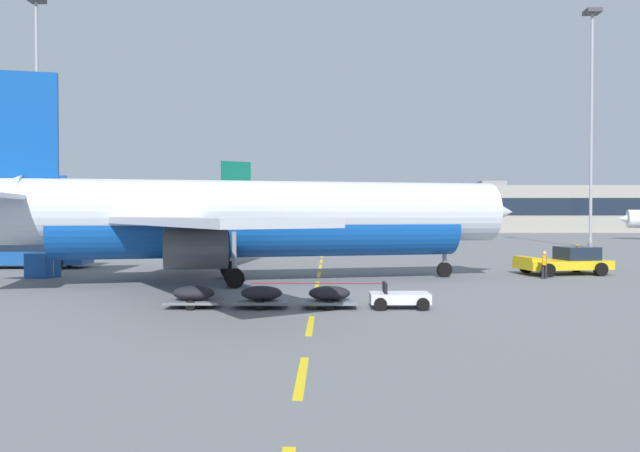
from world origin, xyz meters
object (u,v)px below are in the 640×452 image
(ground_crew_worker, at_px, (544,263))
(apron_light_mast_near, at_px, (37,96))
(airliner_foreground, at_px, (254,217))
(airliner_mid_left, at_px, (319,219))
(airliner_far_right, at_px, (127,219))
(baggage_train, at_px, (296,296))
(apron_light_mast_far, at_px, (592,103))
(apron_shuttle_bus, at_px, (9,245))
(uld_cargo_container, at_px, (43,265))
(pushback_tug, at_px, (566,261))

(ground_crew_worker, relative_size, apron_light_mast_near, 0.06)
(ground_crew_worker, height_order, apron_light_mast_near, apron_light_mast_near)
(airliner_foreground, xyz_separation_m, airliner_mid_left, (3.11, 45.78, -0.42))
(airliner_far_right, height_order, baggage_train, airliner_far_right)
(airliner_mid_left, bearing_deg, airliner_foreground, -93.89)
(ground_crew_worker, height_order, apron_light_mast_far, apron_light_mast_far)
(apron_shuttle_bus, xyz_separation_m, ground_crew_worker, (38.49, -7.14, -0.73))
(apron_shuttle_bus, relative_size, uld_cargo_container, 6.40)
(baggage_train, relative_size, ground_crew_worker, 6.52)
(apron_shuttle_bus, bearing_deg, airliner_mid_left, 57.70)
(apron_shuttle_bus, xyz_separation_m, apron_light_mast_far, (57.08, 28.83, 16.15))
(airliner_foreground, xyz_separation_m, ground_crew_worker, (18.40, 1.94, -2.92))
(airliner_far_right, distance_m, apron_shuttle_bus, 51.93)
(apron_light_mast_far, bearing_deg, ground_crew_worker, -117.33)
(ground_crew_worker, distance_m, apron_light_mast_far, 43.87)
(airliner_mid_left, distance_m, uld_cargo_container, 46.95)
(apron_shuttle_bus, height_order, uld_cargo_container, apron_shuttle_bus)
(airliner_mid_left, bearing_deg, baggage_train, -89.99)
(airliner_far_right, bearing_deg, airliner_mid_left, -24.74)
(airliner_far_right, distance_m, apron_light_mast_far, 70.65)
(apron_shuttle_bus, bearing_deg, uld_cargo_container, -49.26)
(ground_crew_worker, bearing_deg, pushback_tug, 48.97)
(apron_light_mast_far, bearing_deg, apron_shuttle_bus, -153.20)
(airliner_mid_left, xyz_separation_m, ground_crew_worker, (15.29, -43.85, -2.51))
(airliner_foreground, relative_size, apron_light_mast_near, 1.15)
(pushback_tug, relative_size, apron_light_mast_far, 0.22)
(pushback_tug, xyz_separation_m, apron_light_mast_near, (-51.24, 29.71, 17.33))
(ground_crew_worker, xyz_separation_m, apron_light_mast_near, (-48.76, 32.56, 17.21))
(apron_shuttle_bus, bearing_deg, airliner_far_right, 99.23)
(apron_shuttle_bus, bearing_deg, pushback_tug, -5.98)
(apron_light_mast_far, bearing_deg, baggage_train, -125.11)
(airliner_mid_left, distance_m, apron_light_mast_near, 38.27)
(apron_light_mast_near, bearing_deg, airliner_mid_left, 18.63)
(airliner_mid_left, relative_size, apron_light_mast_near, 0.98)
(baggage_train, height_order, apron_light_mast_far, apron_light_mast_far)
(apron_light_mast_near, relative_size, apron_light_mast_far, 1.02)
(airliner_far_right, height_order, apron_light_mast_far, apron_light_mast_far)
(airliner_foreground, bearing_deg, ground_crew_worker, 6.01)
(airliner_far_right, relative_size, apron_shuttle_bus, 2.45)
(ground_crew_worker, xyz_separation_m, apron_light_mast_far, (18.59, 35.97, 16.87))
(uld_cargo_container, height_order, apron_light_mast_near, apron_light_mast_near)
(uld_cargo_container, bearing_deg, apron_light_mast_near, 116.62)
(airliner_far_right, distance_m, apron_light_mast_near, 29.85)
(pushback_tug, distance_m, airliner_far_right, 74.29)
(airliner_mid_left, distance_m, apron_light_mast_far, 37.63)
(uld_cargo_container, distance_m, apron_light_mast_far, 64.69)
(airliner_foreground, height_order, apron_shuttle_bus, airliner_foreground)
(apron_light_mast_near, xyz_separation_m, apron_light_mast_far, (67.35, 3.41, -0.34))
(airliner_foreground, distance_m, apron_shuttle_bus, 22.16)
(pushback_tug, bearing_deg, airliner_mid_left, 113.43)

